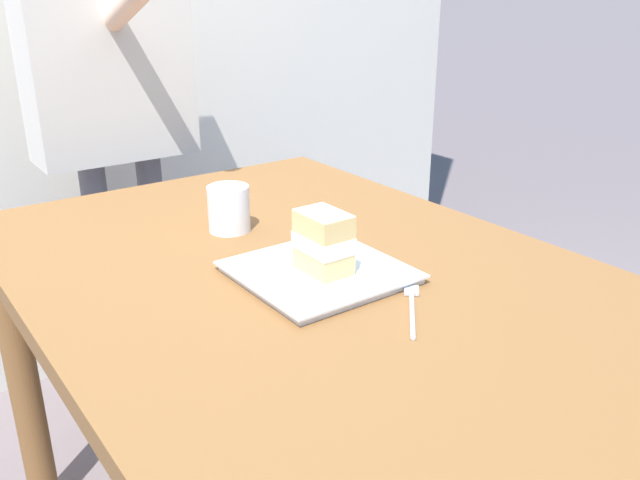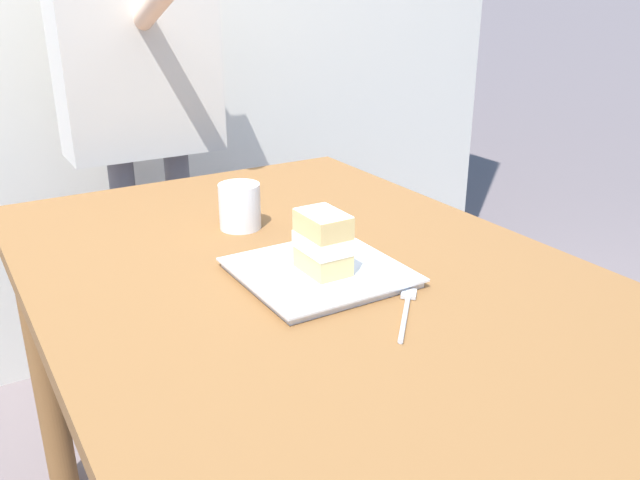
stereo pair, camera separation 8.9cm
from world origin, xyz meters
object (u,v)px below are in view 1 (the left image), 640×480
(cake_slice, at_px, (325,242))
(diner_person, at_px, (109,64))
(coffee_cup, at_px, (229,208))
(dessert_plate, at_px, (320,273))
(patio_table, at_px, (319,331))
(dessert_fork, at_px, (412,306))

(cake_slice, xyz_separation_m, diner_person, (0.97, -0.00, 0.20))
(coffee_cup, xyz_separation_m, diner_person, (0.66, -0.02, 0.22))
(dessert_plate, relative_size, diner_person, 0.17)
(patio_table, xyz_separation_m, coffee_cup, (0.29, 0.01, 0.15))
(coffee_cup, bearing_deg, dessert_fork, -172.79)
(patio_table, bearing_deg, dessert_fork, -165.59)
(dessert_plate, relative_size, cake_slice, 2.55)
(dessert_fork, bearing_deg, coffee_cup, 7.21)
(dessert_plate, xyz_separation_m, cake_slice, (-0.01, -0.00, 0.06))
(patio_table, height_order, coffee_cup, coffee_cup)
(patio_table, xyz_separation_m, dessert_plate, (-0.00, -0.00, 0.11))
(patio_table, distance_m, dessert_fork, 0.22)
(cake_slice, relative_size, dessert_fork, 0.77)
(coffee_cup, bearing_deg, patio_table, -177.41)
(cake_slice, xyz_separation_m, coffee_cup, (0.30, 0.02, -0.02))
(dessert_plate, distance_m, diner_person, 0.99)
(diner_person, bearing_deg, dessert_fork, -177.87)
(dessert_fork, xyz_separation_m, diner_person, (1.13, 0.04, 0.26))
(coffee_cup, height_order, diner_person, diner_person)
(patio_table, distance_m, dessert_plate, 0.11)
(patio_table, bearing_deg, coffee_cup, 2.59)
(dessert_fork, distance_m, coffee_cup, 0.48)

